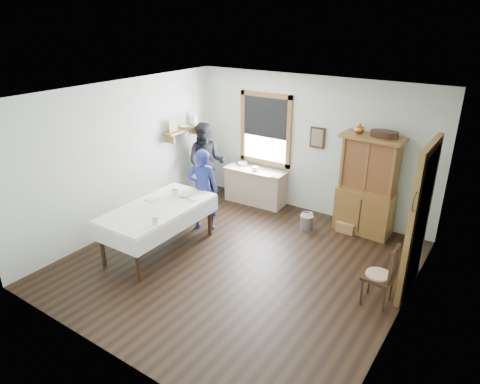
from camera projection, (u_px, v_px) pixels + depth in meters
The scene contains 20 objects.
room at pixel (238, 186), 6.41m from camera, with size 5.01×5.01×2.70m.
window at pixel (265, 126), 8.70m from camera, with size 1.18×0.07×1.48m.
doorway at pixel (421, 217), 5.86m from camera, with size 0.09×1.14×2.22m.
wall_shelf at pixel (185, 128), 8.72m from camera, with size 0.24×1.00×0.44m.
framed_picture at pixel (317, 138), 8.13m from camera, with size 0.30×0.04×0.40m, color #331C11.
rug_beater at pixel (417, 192), 5.23m from camera, with size 0.27×0.27×0.01m, color black.
work_counter at pixel (255, 186), 9.00m from camera, with size 1.30×0.49×0.74m, color tan.
china_hutch at pixel (367, 186), 7.59m from camera, with size 1.07×0.51×1.82m, color brown.
dining_table at pixel (159, 228), 7.19m from camera, with size 1.05×1.99×0.80m, color white.
spindle_chair at pixel (379, 274), 5.81m from camera, with size 0.43×0.43×0.92m, color #331C11.
pail at pixel (307, 222), 7.99m from camera, with size 0.25×0.25×0.27m, color #A5A8AD.
wicker_basket at pixel (346, 227), 7.89m from camera, with size 0.33×0.23×0.20m, color #A27749.
woman_blue at pixel (203, 193), 7.79m from camera, with size 0.52×0.34×1.44m, color navy.
figure_dark at pixel (206, 165), 8.99m from camera, with size 0.76×0.59×1.56m, color black.
table_cup_a at pixel (175, 192), 7.48m from camera, with size 0.12×0.12×0.10m, color white.
table_cup_b at pixel (155, 221), 6.43m from camera, with size 0.11×0.11×0.10m, color white.
table_bowl at pixel (185, 195), 7.41m from camera, with size 0.21×0.21×0.05m, color white.
counter_book at pixel (273, 175), 8.52m from camera, with size 0.15×0.21×0.02m, color #76694E.
counter_bowl at pixel (243, 164), 9.10m from camera, with size 0.20×0.20×0.06m, color white.
shelf_bowl at pixel (185, 127), 8.72m from camera, with size 0.22×0.22×0.05m, color white.
Camera 1 is at (3.35, -4.91, 3.75)m, focal length 32.00 mm.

